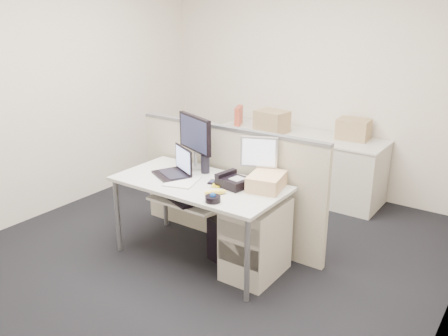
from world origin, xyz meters
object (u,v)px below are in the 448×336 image
Objects in this scene: desk at (199,189)px; desk_phone at (233,182)px; laptop at (171,163)px; monitor_main at (195,142)px.

desk_phone is at bearing 14.93° from desk.
desk_phone is (0.60, 0.10, -0.09)m from laptop.
desk_phone is at bearing 36.08° from laptop.
desk is 2.99× the size of monitor_main.
desk_phone is (0.30, 0.08, 0.10)m from desk.
laptop is (-0.05, -0.29, -0.13)m from monitor_main.
desk_phone is (0.55, -0.19, -0.21)m from monitor_main.
monitor_main is at bearing 133.09° from desk.
desk is 4.49× the size of laptop.
laptop is 0.61m from desk_phone.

